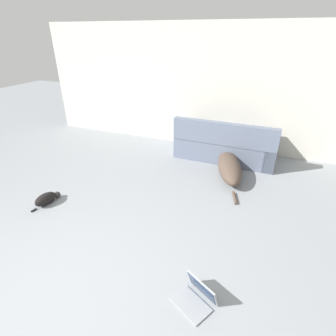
{
  "coord_description": "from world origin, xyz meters",
  "views": [
    {
      "loc": [
        1.56,
        -0.83,
        2.25
      ],
      "look_at": [
        0.34,
        2.24,
        0.53
      ],
      "focal_mm": 28.0,
      "sensor_mm": 36.0,
      "label": 1
    }
  ],
  "objects": [
    {
      "name": "ground_plane",
      "position": [
        0.0,
        0.0,
        0.0
      ],
      "size": [
        20.0,
        20.0,
        0.0
      ],
      "primitive_type": "plane",
      "color": "gray"
    },
    {
      "name": "dog",
      "position": [
        1.03,
        3.42,
        0.16
      ],
      "size": [
        0.73,
        1.71,
        0.33
      ],
      "rotation": [
        0.0,
        0.0,
        1.86
      ],
      "color": "#4C3D33",
      "rests_on": "ground_plane"
    },
    {
      "name": "cat",
      "position": [
        -1.28,
        1.48,
        0.08
      ],
      "size": [
        0.23,
        0.49,
        0.17
      ],
      "rotation": [
        0.0,
        0.0,
        1.38
      ],
      "color": "black",
      "rests_on": "ground_plane"
    },
    {
      "name": "couch",
      "position": [
        0.85,
        4.01,
        0.27
      ],
      "size": [
        1.92,
        0.85,
        0.82
      ],
      "rotation": [
        0.0,
        0.0,
        3.12
      ],
      "color": "slate",
      "rests_on": "ground_plane"
    },
    {
      "name": "wall_back",
      "position": [
        0.0,
        4.55,
        1.23
      ],
      "size": [
        7.0,
        0.06,
        2.46
      ],
      "color": "beige",
      "rests_on": "ground_plane"
    },
    {
      "name": "laptop_open",
      "position": [
        1.22,
        0.78,
        0.07
      ],
      "size": [
        0.45,
        0.42,
        0.23
      ],
      "rotation": [
        0.0,
        0.0,
        -0.49
      ],
      "color": "gray",
      "rests_on": "ground_plane"
    }
  ]
}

